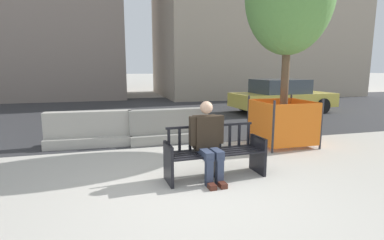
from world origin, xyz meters
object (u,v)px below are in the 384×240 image
at_px(seated_person, 208,139).
at_px(car_taxi_near, 282,96).
at_px(jersey_barrier_left, 89,132).
at_px(street_bench, 215,155).
at_px(jersey_barrier_centre, 169,129).
at_px(construction_fence, 283,121).

height_order(seated_person, car_taxi_near, car_taxi_near).
xyz_separation_m(jersey_barrier_left, car_taxi_near, (7.49, 3.69, 0.35)).
bearing_deg(street_bench, jersey_barrier_centre, 95.82).
xyz_separation_m(jersey_barrier_centre, car_taxi_near, (5.57, 3.83, 0.35)).
relative_size(seated_person, jersey_barrier_left, 0.65).
bearing_deg(seated_person, construction_fence, 34.84).
xyz_separation_m(street_bench, jersey_barrier_centre, (-0.27, 2.67, -0.06)).
xyz_separation_m(jersey_barrier_left, construction_fence, (4.53, -1.14, 0.24)).
height_order(jersey_barrier_centre, construction_fence, construction_fence).
distance_m(jersey_barrier_centre, construction_fence, 2.81).
bearing_deg(car_taxi_near, seated_person, -129.70).
height_order(jersey_barrier_left, construction_fence, construction_fence).
bearing_deg(construction_fence, car_taxi_near, 58.51).
xyz_separation_m(street_bench, seated_person, (-0.15, -0.06, 0.29)).
relative_size(jersey_barrier_left, car_taxi_near, 0.47).
bearing_deg(seated_person, jersey_barrier_centre, 92.59).
relative_size(jersey_barrier_centre, jersey_barrier_left, 1.00).
xyz_separation_m(seated_person, car_taxi_near, (5.45, 6.56, 0.00)).
bearing_deg(jersey_barrier_left, construction_fence, -14.09).
bearing_deg(car_taxi_near, jersey_barrier_centre, -145.50).
height_order(seated_person, jersey_barrier_centre, seated_person).
distance_m(seated_person, jersey_barrier_centre, 2.76).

